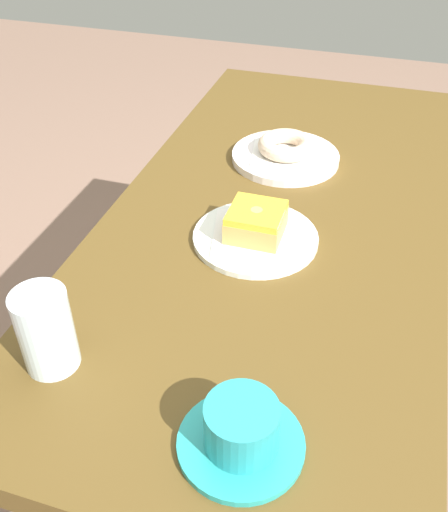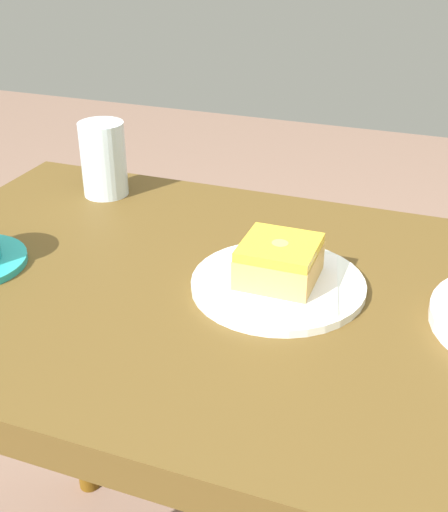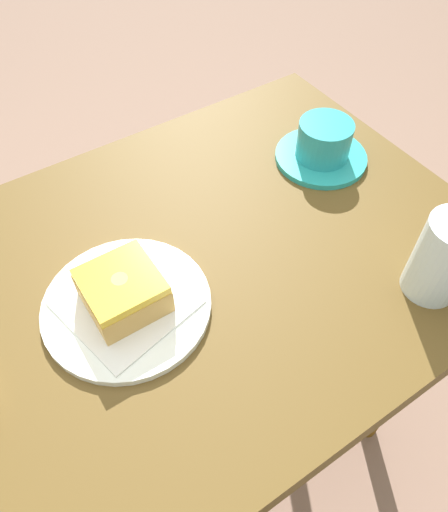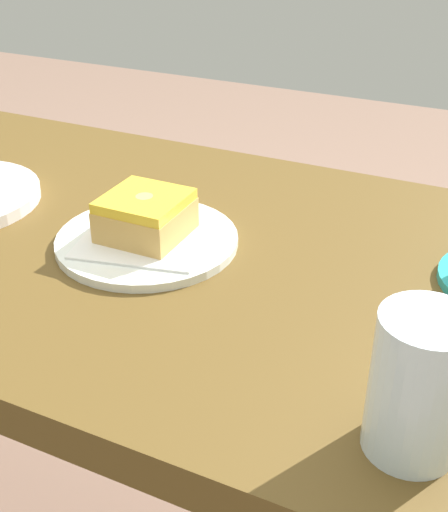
{
  "view_description": "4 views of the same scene",
  "coord_description": "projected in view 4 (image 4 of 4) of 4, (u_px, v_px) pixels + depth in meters",
  "views": [
    {
      "loc": [
        -0.9,
        -0.17,
        1.3
      ],
      "look_at": [
        -0.2,
        0.05,
        0.73
      ],
      "focal_mm": 40.48,
      "sensor_mm": 36.0,
      "label": 1
    },
    {
      "loc": [
        0.06,
        -0.66,
        1.13
      ],
      "look_at": [
        -0.2,
        0.03,
        0.74
      ],
      "focal_mm": 46.01,
      "sensor_mm": 36.0,
      "label": 2
    },
    {
      "loc": [
        -0.04,
        0.37,
        1.24
      ],
      "look_at": [
        -0.26,
        0.04,
        0.74
      ],
      "focal_mm": 34.09,
      "sensor_mm": 36.0,
      "label": 3
    },
    {
      "loc": [
        -0.5,
        0.6,
        1.09
      ],
      "look_at": [
        -0.23,
        0.05,
        0.74
      ],
      "focal_mm": 46.75,
      "sensor_mm": 36.0,
      "label": 4
    }
  ],
  "objects": [
    {
      "name": "water_glass",
      "position": [
        418.0,
        386.0,
        0.48
      ],
      "size": [
        0.07,
        0.07,
        0.12
      ],
      "primitive_type": "cylinder",
      "color": "silver",
      "rests_on": "table"
    },
    {
      "name": "donut_glazed_square",
      "position": [
        146.0,
        215.0,
        0.77
      ],
      "size": [
        0.09,
        0.09,
        0.05
      ],
      "color": "tan",
      "rests_on": "napkin_glazed_square"
    },
    {
      "name": "napkin_glazed_square",
      "position": [
        147.0,
        235.0,
        0.78
      ],
      "size": [
        0.17,
        0.17,
        0.0
      ],
      "primitive_type": "cube",
      "rotation": [
        0.0,
        0.0,
        0.22
      ],
      "color": "white",
      "rests_on": "plate_glazed_square"
    },
    {
      "name": "plate_glazed_square",
      "position": [
        147.0,
        240.0,
        0.79
      ],
      "size": [
        0.21,
        0.21,
        0.01
      ],
      "primitive_type": "cylinder",
      "color": "white",
      "rests_on": "table"
    },
    {
      "name": "table",
      "position": [
        80.0,
        265.0,
        0.88
      ],
      "size": [
        1.29,
        0.6,
        0.71
      ],
      "color": "brown",
      "rests_on": "ground_plane"
    }
  ]
}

